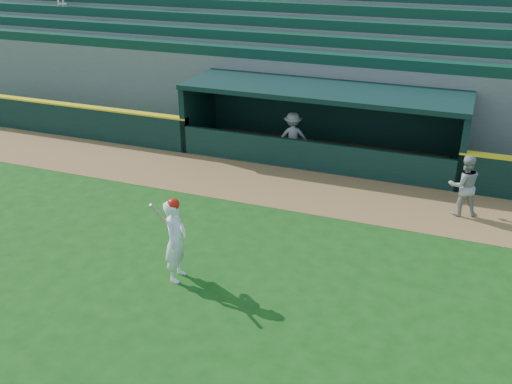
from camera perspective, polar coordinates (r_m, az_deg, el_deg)
ground at (r=13.32m, az=-2.52°, el=-7.78°), size 120.00×120.00×0.00m
warning_track at (r=17.38m, az=3.94°, el=0.33°), size 40.00×3.00×0.01m
field_wall_left at (r=24.69m, az=-23.14°, el=7.27°), size 15.50×0.30×1.20m
wall_stripe_left at (r=24.53m, az=-23.39°, el=8.67°), size 15.50×0.32×0.06m
dugout_player_front at (r=16.42m, az=20.08°, el=0.62°), size 1.02×0.91×1.74m
dugout_player_inside at (r=19.36m, az=3.68°, el=5.57°), size 1.23×0.98×1.67m
dugout at (r=19.71m, az=6.81°, el=7.39°), size 9.40×2.80×2.46m
stands at (r=23.78m, az=9.83°, el=12.76°), size 34.50×6.25×7.46m
batter_at_plate at (r=12.64m, az=-8.05°, el=-4.72°), size 0.60×0.82×1.99m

